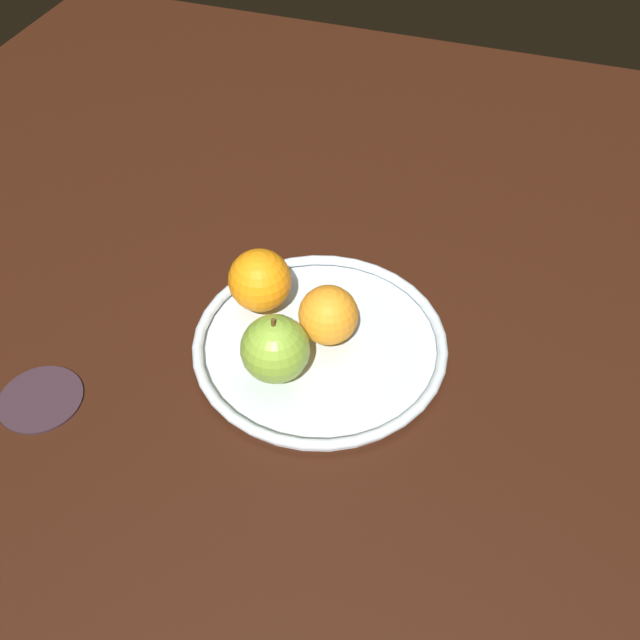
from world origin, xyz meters
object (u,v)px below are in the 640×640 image
fruit_bowl (320,343)px  orange_front_left (328,315)px  apple (275,349)px  orange_front_right (260,280)px  ambient_coaster (40,398)px

fruit_bowl → orange_front_left: (0.70, -0.74, 4.23)cm
apple → orange_front_left: (6.78, -3.65, -0.36)cm
fruit_bowl → orange_front_left: 4.35cm
fruit_bowl → orange_front_left: size_ratio=4.33×
orange_front_right → ambient_coaster: orange_front_right is taller
fruit_bowl → apple: (-6.08, 2.91, 4.58)cm
fruit_bowl → ambient_coaster: bearing=122.3°
apple → orange_front_right: size_ratio=1.12×
orange_front_right → apple: bearing=-149.5°
orange_front_left → orange_front_right: (2.43, 9.08, 0.32)cm
fruit_bowl → orange_front_right: (3.13, 8.34, 4.54)cm
fruit_bowl → orange_front_right: size_ratio=3.96×
apple → orange_front_right: apple is taller
fruit_bowl → orange_front_left: bearing=-46.3°
orange_front_left → apple: bearing=151.7°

